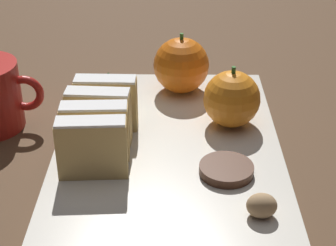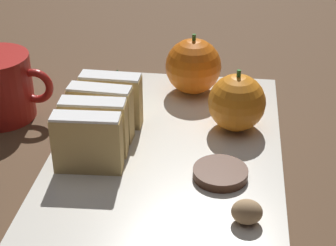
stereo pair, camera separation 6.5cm
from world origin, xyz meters
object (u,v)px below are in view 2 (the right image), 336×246
object	(u,v)px
orange_far	(237,103)
walnut	(247,212)
orange_near	(193,66)
chocolate_cookie	(220,173)

from	to	relation	value
orange_far	walnut	size ratio (longest dim) A/B	2.59
orange_near	orange_far	distance (m)	0.11
chocolate_cookie	orange_near	bearing A→B (deg)	103.29
walnut	chocolate_cookie	world-z (taller)	walnut
walnut	chocolate_cookie	xyz separation A→B (m)	(-0.03, 0.07, -0.01)
walnut	chocolate_cookie	bearing A→B (deg)	111.62
orange_far	chocolate_cookie	bearing A→B (deg)	-97.26
orange_far	orange_near	bearing A→B (deg)	123.37
orange_near	walnut	world-z (taller)	orange_near
orange_far	walnut	distance (m)	0.18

